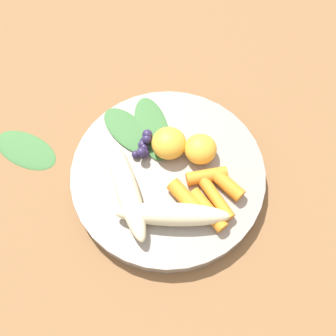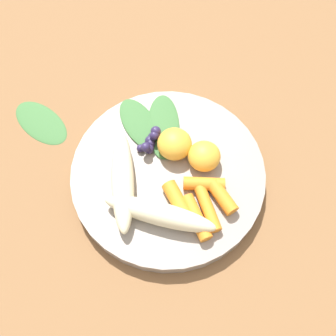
{
  "view_description": "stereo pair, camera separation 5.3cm",
  "coord_description": "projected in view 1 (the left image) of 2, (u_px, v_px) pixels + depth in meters",
  "views": [
    {
      "loc": [
        0.05,
        -0.22,
        0.51
      ],
      "look_at": [
        0.0,
        0.0,
        0.03
      ],
      "focal_mm": 42.49,
      "sensor_mm": 36.0,
      "label": 1
    },
    {
      "loc": [
        0.1,
        -0.21,
        0.51
      ],
      "look_at": [
        0.0,
        0.0,
        0.03
      ],
      "focal_mm": 42.49,
      "sensor_mm": 36.0,
      "label": 2
    }
  ],
  "objects": [
    {
      "name": "ground_plane",
      "position": [
        168.0,
        178.0,
        0.56
      ],
      "size": [
        2.4,
        2.4,
        0.0
      ],
      "primitive_type": "plane",
      "color": "brown"
    },
    {
      "name": "bowl",
      "position": [
        168.0,
        175.0,
        0.55
      ],
      "size": [
        0.27,
        0.27,
        0.02
      ],
      "primitive_type": "cylinder",
      "color": "gray",
      "rests_on": "ground_plane"
    },
    {
      "name": "banana_peeled_left",
      "position": [
        172.0,
        214.0,
        0.5
      ],
      "size": [
        0.15,
        0.06,
        0.03
      ],
      "primitive_type": "ellipsoid",
      "rotation": [
        0.0,
        0.0,
        6.46
      ],
      "color": "beige",
      "rests_on": "bowl"
    },
    {
      "name": "banana_peeled_right",
      "position": [
        127.0,
        190.0,
        0.51
      ],
      "size": [
        0.1,
        0.14,
        0.03
      ],
      "primitive_type": "ellipsoid",
      "rotation": [
        0.0,
        0.0,
        5.23
      ],
      "color": "beige",
      "rests_on": "bowl"
    },
    {
      "name": "orange_segment_near",
      "position": [
        169.0,
        143.0,
        0.54
      ],
      "size": [
        0.05,
        0.05,
        0.04
      ],
      "primitive_type": "ellipsoid",
      "color": "#F4A833",
      "rests_on": "bowl"
    },
    {
      "name": "orange_segment_far",
      "position": [
        200.0,
        149.0,
        0.54
      ],
      "size": [
        0.04,
        0.04,
        0.03
      ],
      "primitive_type": "ellipsoid",
      "color": "#F4A833",
      "rests_on": "bowl"
    },
    {
      "name": "carrot_front",
      "position": [
        189.0,
        201.0,
        0.51
      ],
      "size": [
        0.06,
        0.06,
        0.02
      ],
      "primitive_type": "cylinder",
      "rotation": [
        0.0,
        1.57,
        5.62
      ],
      "color": "orange",
      "rests_on": "bowl"
    },
    {
      "name": "carrot_mid_left",
      "position": [
        208.0,
        210.0,
        0.51
      ],
      "size": [
        0.06,
        0.05,
        0.02
      ],
      "primitive_type": "cylinder",
      "rotation": [
        0.0,
        1.57,
        5.56
      ],
      "color": "orange",
      "rests_on": "bowl"
    },
    {
      "name": "carrot_mid_right",
      "position": [
        216.0,
        198.0,
        0.52
      ],
      "size": [
        0.06,
        0.06,
        0.02
      ],
      "primitive_type": "cylinder",
      "rotation": [
        0.0,
        1.57,
        5.47
      ],
      "color": "orange",
      "rests_on": "bowl"
    },
    {
      "name": "carrot_rear",
      "position": [
        227.0,
        185.0,
        0.52
      ],
      "size": [
        0.05,
        0.04,
        0.02
      ],
      "primitive_type": "cylinder",
      "rotation": [
        0.0,
        1.57,
        5.71
      ],
      "color": "orange",
      "rests_on": "bowl"
    },
    {
      "name": "carrot_small",
      "position": [
        207.0,
        173.0,
        0.53
      ],
      "size": [
        0.06,
        0.04,
        0.02
      ],
      "primitive_type": "cylinder",
      "rotation": [
        0.0,
        1.57,
        6.69
      ],
      "color": "orange",
      "rests_on": "bowl"
    },
    {
      "name": "blueberry_pile",
      "position": [
        145.0,
        144.0,
        0.55
      ],
      "size": [
        0.04,
        0.04,
        0.03
      ],
      "color": "#2D234C",
      "rests_on": "bowl"
    },
    {
      "name": "kale_leaf_left",
      "position": [
        152.0,
        128.0,
        0.57
      ],
      "size": [
        0.09,
        0.12,
        0.0
      ],
      "primitive_type": "ellipsoid",
      "rotation": [
        0.0,
        0.0,
        8.33
      ],
      "color": "#3D7038",
      "rests_on": "bowl"
    },
    {
      "name": "kale_leaf_right",
      "position": [
        128.0,
        130.0,
        0.57
      ],
      "size": [
        0.1,
        0.09,
        0.0
      ],
      "primitive_type": "ellipsoid",
      "rotation": [
        0.0,
        0.0,
        8.81
      ],
      "color": "#3D7038",
      "rests_on": "bowl"
    },
    {
      "name": "kale_leaf_stray",
      "position": [
        26.0,
        148.0,
        0.58
      ],
      "size": [
        0.11,
        0.08,
        0.01
      ],
      "primitive_type": "ellipsoid",
      "rotation": [
        0.0,
        0.0,
        2.86
      ],
      "color": "#3D7038",
      "rests_on": "ground_plane"
    }
  ]
}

